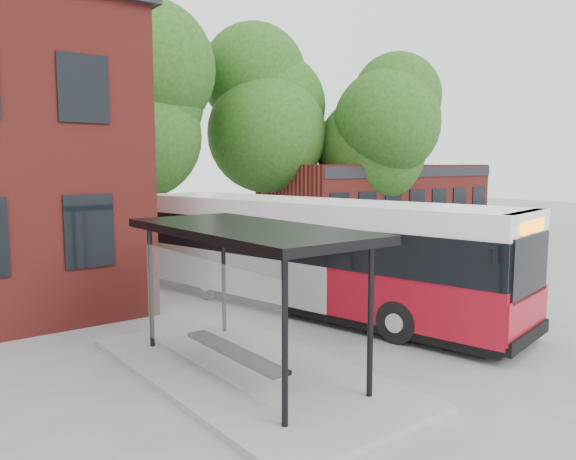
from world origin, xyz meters
TOP-DOWN VIEW (x-y plane):
  - ground at (0.00, 0.00)m, footprint 100.00×100.00m
  - shop_row at (15.00, 14.00)m, footprint 14.00×6.20m
  - bus_shelter at (-4.50, -1.00)m, footprint 3.60×7.00m
  - bike_rail at (9.28, 10.00)m, footprint 5.20×0.10m
  - tree_1 at (1.00, 17.00)m, footprint 7.92×7.92m
  - tree_2 at (8.00, 16.00)m, footprint 7.92×7.92m
  - tree_3 at (13.00, 12.00)m, footprint 7.04×7.04m
  - city_bus at (-0.39, 2.09)m, footprint 4.91×12.23m
  - bicycle_1 at (6.93, 10.43)m, footprint 1.53×0.86m
  - bicycle_2 at (8.34, 9.17)m, footprint 1.62×1.13m
  - bicycle_3 at (9.10, 10.22)m, footprint 1.88×1.07m
  - bicycle_4 at (10.02, 10.30)m, footprint 1.93×1.17m
  - bicycle_5 at (10.08, 10.86)m, footprint 1.89×0.87m
  - bicycle_6 at (10.58, 10.89)m, footprint 1.83×1.01m
  - bicycle_7 at (10.83, 10.43)m, footprint 1.49×0.50m

SIDE VIEW (x-z plane):
  - ground at x=0.00m, z-range 0.00..0.00m
  - bike_rail at x=9.28m, z-range 0.00..0.38m
  - bicycle_2 at x=8.34m, z-range 0.00..0.81m
  - bicycle_7 at x=10.83m, z-range 0.00..0.89m
  - bicycle_1 at x=6.93m, z-range 0.00..0.89m
  - bicycle_6 at x=10.58m, z-range 0.00..0.91m
  - bicycle_4 at x=10.02m, z-range 0.00..0.96m
  - bicycle_3 at x=9.10m, z-range 0.00..1.09m
  - bicycle_5 at x=10.08m, z-range 0.00..1.10m
  - bus_shelter at x=-4.50m, z-range 0.00..2.90m
  - city_bus at x=-0.39m, z-range 0.00..3.04m
  - shop_row at x=15.00m, z-range 0.00..4.00m
  - tree_3 at x=13.00m, z-range 0.00..9.28m
  - tree_1 at x=1.00m, z-range 0.00..10.40m
  - tree_2 at x=8.00m, z-range 0.00..11.00m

